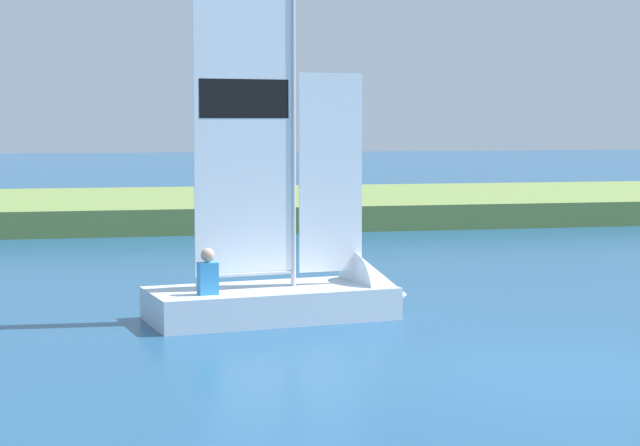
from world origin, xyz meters
TOP-DOWN VIEW (x-y plane):
  - ground_plane at (0.00, 0.00)m, footprint 200.00×200.00m
  - shore_bank at (0.00, 22.56)m, footprint 80.00×10.40m
  - sailboat at (-2.10, 4.64)m, footprint 4.32×2.14m

SIDE VIEW (x-z plane):
  - ground_plane at x=0.00m, z-range 0.00..0.00m
  - shore_bank at x=0.00m, z-range 0.00..0.71m
  - sailboat at x=-2.10m, z-range -2.66..3.56m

